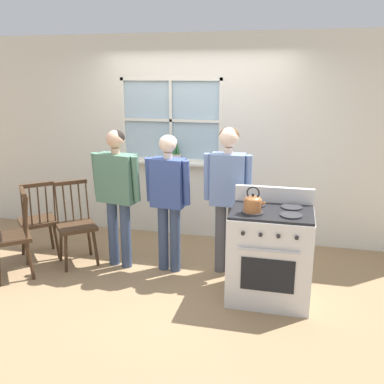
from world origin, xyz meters
The scene contains 11 objects.
ground_plane centered at (0.00, 0.00, 0.00)m, with size 16.00×16.00×0.00m, color #937551.
wall_back centered at (0.02, 1.40, 1.33)m, with size 6.40×0.16×2.70m.
chair_by_window centered at (-1.19, 0.16, 0.46)m, with size 0.58×0.58×0.98m.
chair_near_wall centered at (-1.70, -0.31, 0.46)m, with size 0.58×0.58×0.98m.
chair_center_cluster centered at (-1.71, 0.19, 0.46)m, with size 0.58×0.58×0.98m.
person_elderly_left centered at (-0.67, 0.21, 0.97)m, with size 0.62×0.30×1.60m.
person_teen_center centered at (-0.07, 0.24, 0.93)m, with size 0.53×0.25×1.56m.
person_adult_right centered at (0.57, 0.34, 1.01)m, with size 0.52×0.23×1.65m.
stove centered at (1.08, -0.14, 0.47)m, with size 0.79×0.68×1.08m.
kettle centered at (0.90, -0.27, 1.02)m, with size 0.21×0.17×0.25m.
potted_plant centered at (-0.29, 1.31, 1.16)m, with size 0.14×0.14×0.35m.
Camera 1 is at (1.25, -4.13, 2.19)m, focal length 40.00 mm.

